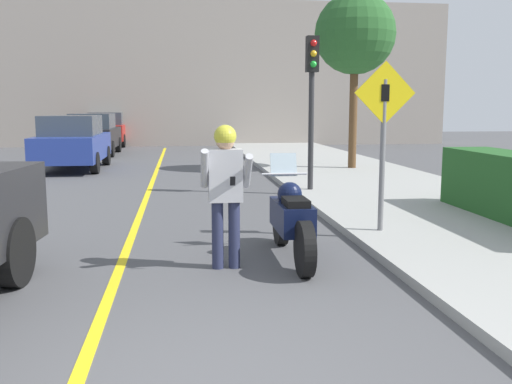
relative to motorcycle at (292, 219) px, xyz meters
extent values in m
cube|color=#9E9E99|center=(3.25, 0.52, -0.45)|extent=(4.40, 44.00, 0.12)
cube|color=yellow|center=(-2.15, 2.52, -0.51)|extent=(0.12, 36.00, 0.01)
cube|color=gray|center=(-1.55, 22.52, 3.10)|extent=(28.00, 1.20, 7.22)
cylinder|color=black|center=(0.00, -0.80, -0.19)|extent=(0.14, 0.65, 0.65)
cylinder|color=black|center=(0.00, 0.78, -0.19)|extent=(0.14, 0.65, 0.65)
cube|color=#0C1433|center=(0.00, -0.01, 0.04)|extent=(0.40, 1.09, 0.36)
sphere|color=#0C1433|center=(0.00, 0.14, 0.30)|extent=(0.32, 0.32, 0.32)
cube|color=black|center=(0.00, -0.26, 0.26)|extent=(0.28, 0.48, 0.10)
cylinder|color=silver|center=(0.00, 0.53, 0.52)|extent=(0.62, 0.03, 0.03)
cube|color=silver|center=(0.00, 0.60, 0.64)|extent=(0.36, 0.12, 0.31)
cylinder|color=#282D4C|center=(-0.96, -0.32, -0.10)|extent=(0.14, 0.14, 0.82)
cylinder|color=#282D4C|center=(-0.76, -0.32, -0.10)|extent=(0.14, 0.14, 0.82)
cube|color=#B7B7BC|center=(-0.86, -0.32, 0.62)|extent=(0.40, 0.22, 0.63)
cylinder|color=#B7B7BC|center=(-1.11, -0.42, 0.71)|extent=(0.09, 0.38, 0.49)
cylinder|color=#B7B7BC|center=(-0.61, -0.44, 0.68)|extent=(0.09, 0.44, 0.44)
sphere|color=tan|center=(-0.86, -0.32, 1.03)|extent=(0.23, 0.23, 0.23)
sphere|color=gold|center=(-0.86, -0.32, 1.08)|extent=(0.27, 0.27, 0.27)
cube|color=black|center=(-0.80, -0.60, 0.59)|extent=(0.06, 0.05, 0.11)
cylinder|color=black|center=(-3.19, -0.74, -0.13)|extent=(0.30, 0.78, 0.76)
cylinder|color=slate|center=(1.54, 0.98, 0.71)|extent=(0.08, 0.08, 2.21)
cube|color=yellow|center=(1.54, 0.96, 1.62)|extent=(0.91, 0.02, 0.91)
cube|color=black|center=(1.54, 0.94, 1.62)|extent=(0.12, 0.01, 0.24)
cylinder|color=#2D2D30|center=(1.46, 5.31, 1.27)|extent=(0.12, 0.12, 3.32)
cube|color=black|center=(1.46, 5.29, 2.55)|extent=(0.26, 0.22, 0.76)
sphere|color=red|center=(1.46, 5.17, 2.77)|extent=(0.14, 0.14, 0.14)
sphere|color=gold|center=(1.46, 5.17, 2.55)|extent=(0.14, 0.14, 0.14)
sphere|color=green|center=(1.46, 5.17, 2.33)|extent=(0.14, 0.14, 0.14)
cylinder|color=brown|center=(3.74, 9.65, 1.17)|extent=(0.24, 0.24, 3.12)
sphere|color=#285B28|center=(3.74, 9.65, 3.56)|extent=(2.37, 2.37, 2.37)
cylinder|color=black|center=(-5.55, 12.64, -0.19)|extent=(0.22, 0.64, 0.64)
cylinder|color=black|center=(-3.89, 12.64, -0.19)|extent=(0.22, 0.64, 0.64)
cylinder|color=black|center=(-5.55, 10.03, -0.19)|extent=(0.22, 0.64, 0.64)
cylinder|color=black|center=(-3.89, 10.03, -0.19)|extent=(0.22, 0.64, 0.64)
cube|color=navy|center=(-4.72, 11.33, 0.19)|extent=(1.80, 4.20, 0.76)
cube|color=#38424C|center=(-4.72, 11.17, 0.87)|extent=(1.58, 2.18, 0.60)
cylinder|color=black|center=(-5.76, 18.35, -0.19)|extent=(0.22, 0.64, 0.64)
cylinder|color=black|center=(-4.10, 18.35, -0.19)|extent=(0.22, 0.64, 0.64)
cylinder|color=black|center=(-5.76, 15.74, -0.19)|extent=(0.22, 0.64, 0.64)
cylinder|color=black|center=(-4.10, 15.74, -0.19)|extent=(0.22, 0.64, 0.64)
cube|color=black|center=(-4.93, 17.04, 0.19)|extent=(1.80, 4.20, 0.76)
cube|color=#38424C|center=(-4.93, 16.88, 0.87)|extent=(1.58, 2.18, 0.60)
cylinder|color=black|center=(-5.84, 23.85, -0.19)|extent=(0.22, 0.64, 0.64)
cylinder|color=black|center=(-4.18, 23.85, -0.19)|extent=(0.22, 0.64, 0.64)
cylinder|color=black|center=(-5.84, 21.24, -0.19)|extent=(0.22, 0.64, 0.64)
cylinder|color=black|center=(-4.18, 21.24, -0.19)|extent=(0.22, 0.64, 0.64)
cube|color=#B21E19|center=(-5.01, 22.54, 0.19)|extent=(1.80, 4.20, 0.76)
cube|color=#38424C|center=(-5.01, 22.38, 0.87)|extent=(1.58, 2.18, 0.60)
camera|label=1|loc=(-1.38, -7.01, 1.42)|focal=40.00mm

